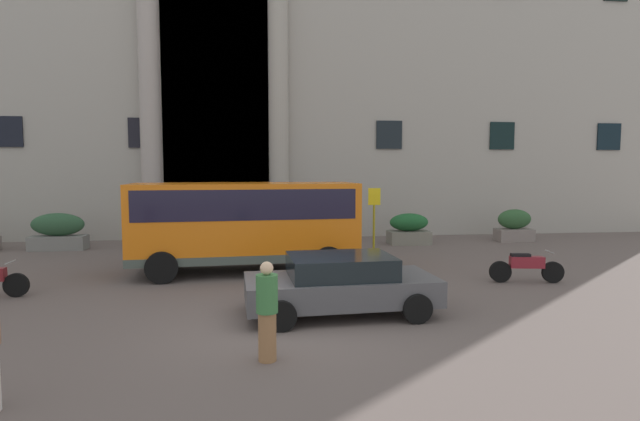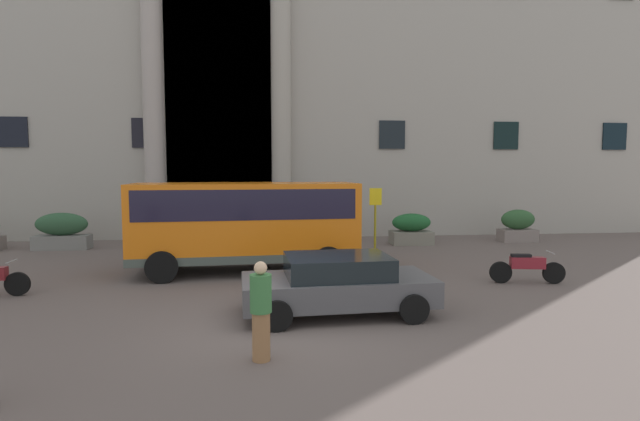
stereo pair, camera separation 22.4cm
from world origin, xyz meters
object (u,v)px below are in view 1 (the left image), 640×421
Objects in this scene: motorcycle_far_end at (525,266)px; pedestrian_woman_with_bag at (267,311)px; orange_minibus at (246,219)px; bus_stop_sign at (374,215)px; hedge_planter_far_east at (409,229)px; hedge_planter_entrance_right at (514,226)px; white_taxi_kerbside at (341,283)px; hedge_planter_far_west at (58,232)px.

pedestrian_woman_with_bag is (-7.23, -4.81, 0.38)m from motorcycle_far_end.
orange_minibus is 8.24m from motorcycle_far_end.
pedestrian_woman_with_bag is at bearing -113.19° from bus_stop_sign.
bus_stop_sign is at bearing -126.56° from hedge_planter_far_east.
orange_minibus is at bearing -155.84° from hedge_planter_entrance_right.
hedge_planter_far_east is (2.21, 2.98, -0.92)m from bus_stop_sign.
pedestrian_woman_with_bag is at bearing -126.92° from white_taxi_kerbside.
bus_stop_sign is 3.82m from hedge_planter_far_east.
white_taxi_kerbside is 2.08× the size of motorcycle_far_end.
orange_minibus is 4.00× the size of hedge_planter_far_east.
bus_stop_sign is 1.59× the size of hedge_planter_entrance_right.
hedge_planter_far_east is (-4.87, -0.27, -0.05)m from hedge_planter_entrance_right.
pedestrian_woman_with_bag reaches higher than hedge_planter_entrance_right.
white_taxi_kerbside is (-4.50, -9.65, 0.05)m from hedge_planter_far_east.
hedge_planter_far_west reaches higher than motorcycle_far_end.
motorcycle_far_end is at bearing -116.37° from hedge_planter_entrance_right.
hedge_planter_far_west is at bearing -179.70° from hedge_planter_entrance_right.
hedge_planter_far_west is 0.49× the size of white_taxi_kerbside.
motorcycle_far_end is 8.69m from pedestrian_woman_with_bag.
hedge_planter_far_west is 13.77m from white_taxi_kerbside.
orange_minibus reaches higher than bus_stop_sign.
hedge_planter_entrance_right reaches higher than white_taxi_kerbside.
pedestrian_woman_with_bag reaches higher than hedge_planter_far_west.
hedge_planter_far_east is 0.41× the size of white_taxi_kerbside.
hedge_planter_far_west is 14.68m from pedestrian_woman_with_bag.
hedge_planter_far_west is 19.02m from hedge_planter_entrance_right.
hedge_planter_far_east is at bearing -84.00° from pedestrian_woman_with_bag.
motorcycle_far_end is (15.26, -7.48, -0.24)m from hedge_planter_far_west.
hedge_planter_entrance_right is at bearing 73.25° from motorcycle_far_end.
white_taxi_kerbside is 2.96m from pedestrian_woman_with_bag.
hedge_planter_far_east reaches higher than motorcycle_far_end.
bus_stop_sign is 1.23× the size of motorcycle_far_end.
orange_minibus is 7.28m from pedestrian_woman_with_bag.
white_taxi_kerbside is at bearing -108.94° from bus_stop_sign.
motorcycle_far_end is (7.79, -2.40, -1.18)m from orange_minibus.
pedestrian_woman_with_bag is at bearing -89.59° from orange_minibus.
white_taxi_kerbside is (9.66, -9.82, -0.02)m from hedge_planter_far_west.
hedge_planter_far_west is (-7.48, 5.08, -0.94)m from orange_minibus.
bus_stop_sign reaches higher than hedge_planter_far_east.
motorcycle_far_end is at bearing -26.12° from hedge_planter_far_west.
orange_minibus is at bearing -143.70° from hedge_planter_far_east.
white_taxi_kerbside is at bearing -90.55° from pedestrian_woman_with_bag.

